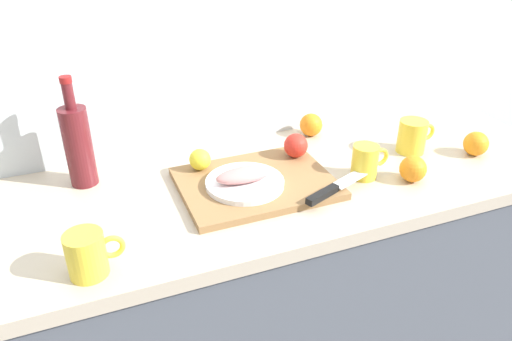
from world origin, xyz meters
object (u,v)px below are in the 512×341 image
at_px(coffee_mug_0, 413,136).
at_px(wine_bottle, 78,144).
at_px(fish_fillet, 245,175).
at_px(lemon_0, 200,160).
at_px(coffee_mug_2, 88,254).
at_px(white_plate, 245,183).
at_px(cutting_board, 256,183).
at_px(orange_0, 476,144).
at_px(coffee_mug_1, 366,161).
at_px(chef_knife, 335,187).

bearing_deg(coffee_mug_0, wine_bottle, 169.72).
relative_size(fish_fillet, wine_bottle, 0.52).
height_order(lemon_0, wine_bottle, wine_bottle).
height_order(lemon_0, coffee_mug_2, coffee_mug_2).
bearing_deg(lemon_0, white_plate, -57.11).
relative_size(cutting_board, white_plate, 1.96).
distance_m(white_plate, coffee_mug_2, 0.46).
bearing_deg(orange_0, lemon_0, 167.03).
relative_size(coffee_mug_1, coffee_mug_2, 0.93).
xyz_separation_m(wine_bottle, orange_0, (1.13, -0.27, -0.08)).
height_order(fish_fillet, coffee_mug_2, coffee_mug_2).
relative_size(coffee_mug_0, orange_0, 1.70).
distance_m(white_plate, wine_bottle, 0.46).
bearing_deg(chef_knife, wine_bottle, 130.17).
relative_size(fish_fillet, orange_0, 2.13).
bearing_deg(chef_knife, coffee_mug_1, 3.80).
height_order(cutting_board, white_plate, white_plate).
xyz_separation_m(cutting_board, white_plate, (-0.04, -0.01, 0.02)).
relative_size(chef_knife, coffee_mug_1, 2.46).
xyz_separation_m(fish_fillet, coffee_mug_0, (0.57, 0.04, -0.00)).
xyz_separation_m(lemon_0, orange_0, (0.82, -0.19, -0.01)).
relative_size(cutting_board, wine_bottle, 1.35).
bearing_deg(cutting_board, wine_bottle, 155.87).
bearing_deg(cutting_board, lemon_0, 136.60).
bearing_deg(chef_knife, coffee_mug_2, 164.83).
bearing_deg(fish_fillet, coffee_mug_2, -155.86).
distance_m(cutting_board, white_plate, 0.04).
bearing_deg(coffee_mug_2, lemon_0, 43.69).
bearing_deg(orange_0, white_plate, 175.54).
distance_m(white_plate, chef_knife, 0.24).
distance_m(white_plate, coffee_mug_1, 0.35).
xyz_separation_m(wine_bottle, coffee_mug_1, (0.74, -0.26, -0.07)).
bearing_deg(cutting_board, coffee_mug_2, -156.11).
xyz_separation_m(wine_bottle, coffee_mug_0, (0.97, -0.18, -0.07)).
height_order(fish_fillet, orange_0, orange_0).
bearing_deg(coffee_mug_1, wine_bottle, 160.75).
distance_m(white_plate, orange_0, 0.74).
bearing_deg(coffee_mug_2, coffee_mug_1, 10.31).
height_order(lemon_0, coffee_mug_1, coffee_mug_1).
bearing_deg(orange_0, coffee_mug_0, 151.11).
distance_m(fish_fillet, coffee_mug_0, 0.57).
height_order(cutting_board, coffee_mug_0, coffee_mug_0).
relative_size(lemon_0, orange_0, 0.82).
distance_m(cutting_board, orange_0, 0.70).
height_order(chef_knife, orange_0, orange_0).
distance_m(coffee_mug_0, orange_0, 0.19).
height_order(white_plate, fish_fillet, fish_fillet).
xyz_separation_m(white_plate, wine_bottle, (-0.40, 0.21, 0.09)).
bearing_deg(fish_fillet, white_plate, 0.00).
relative_size(chef_knife, lemon_0, 4.56).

